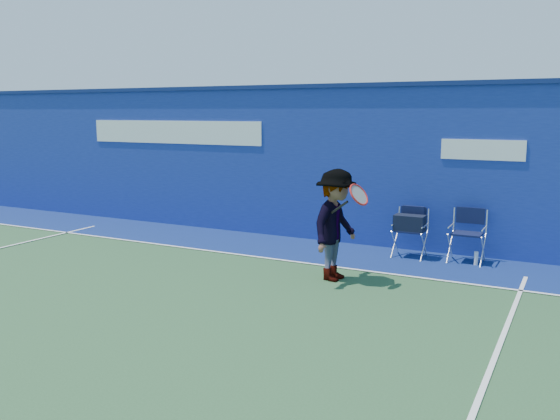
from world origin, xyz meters
The scene contains 8 objects.
ground centered at (0.00, 0.00, 0.00)m, with size 80.00×80.00×0.00m, color #2A4F2C.
stadium_wall centered at (0.00, 5.20, 1.55)m, with size 24.00×0.50×3.08m.
out_of_bounds_strip centered at (0.00, 4.10, 0.00)m, with size 24.00×1.80×0.01m, color navy.
court_lines centered at (0.00, 0.60, 0.01)m, with size 24.00×12.00×0.01m.
directors_chair_left centered at (2.53, 4.47, 0.38)m, with size 0.52×0.49×0.89m.
directors_chair_right centered at (3.49, 4.56, 0.29)m, with size 0.55×0.49×0.92m.
water_bottle centered at (3.68, 4.42, 0.12)m, with size 0.07×0.07×0.24m, color silver.
tennis_player centered at (1.90, 2.55, 0.85)m, with size 0.92×1.15×1.70m.
Camera 1 is at (5.19, -5.67, 2.55)m, focal length 38.00 mm.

